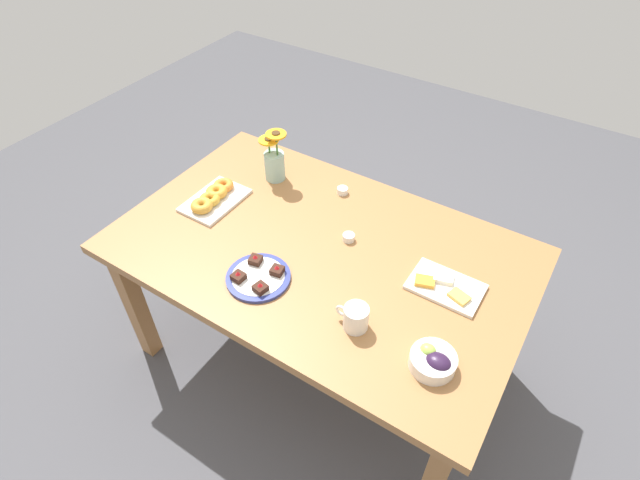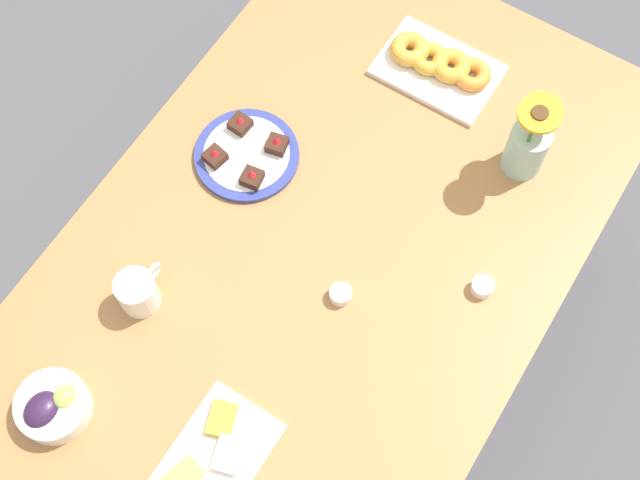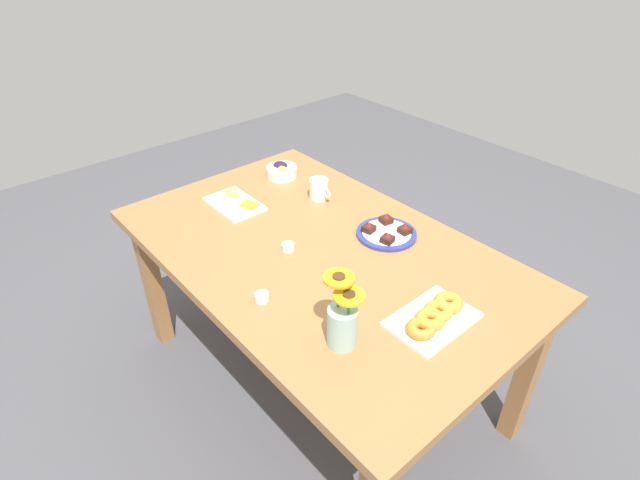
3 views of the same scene
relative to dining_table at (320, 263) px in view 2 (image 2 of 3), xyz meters
The scene contains 10 objects.
ground_plane 0.65m from the dining_table, ahead, with size 6.00×6.00×0.00m, color #4C4C51.
dining_table is the anchor object (origin of this frame).
coffee_mug 0.42m from the dining_table, 139.88° to the left, with size 0.12×0.08×0.09m.
grape_bowl 0.65m from the dining_table, 156.09° to the left, with size 0.15×0.15×0.07m.
cheese_platter 0.50m from the dining_table, behind, with size 0.26×0.17×0.03m.
croissant_platter 0.55m from the dining_table, ahead, with size 0.19×0.28×0.05m.
jam_cup_honey 0.16m from the dining_table, 126.82° to the right, with size 0.05×0.05×0.03m.
jam_cup_berry 0.37m from the dining_table, 73.49° to the right, with size 0.05×0.05×0.03m.
dessert_plate 0.30m from the dining_table, 68.64° to the left, with size 0.24×0.24×0.05m.
flower_vase 0.52m from the dining_table, 33.25° to the right, with size 0.13×0.09×0.24m.
Camera 2 is at (-0.65, -0.41, 2.51)m, focal length 50.00 mm.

